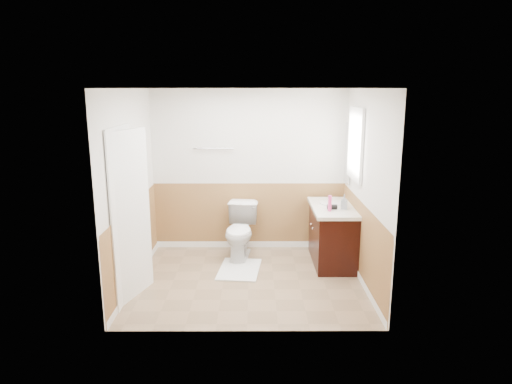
{
  "coord_description": "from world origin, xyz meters",
  "views": [
    {
      "loc": [
        0.08,
        -5.62,
        2.5
      ],
      "look_at": [
        0.1,
        0.25,
        1.15
      ],
      "focal_mm": 31.73,
      "sensor_mm": 36.0,
      "label": 1
    }
  ],
  "objects_px": {
    "bath_mat": "(239,269)",
    "vanity_cabinet": "(332,236)",
    "toilet": "(240,231)",
    "lotion_bottle": "(330,203)",
    "soap_dispenser": "(344,202)"
  },
  "relations": [
    {
      "from": "vanity_cabinet",
      "to": "soap_dispenser",
      "type": "bearing_deg",
      "value": -50.72
    },
    {
      "from": "toilet",
      "to": "soap_dispenser",
      "type": "height_order",
      "value": "soap_dispenser"
    },
    {
      "from": "toilet",
      "to": "bath_mat",
      "type": "distance_m",
      "value": 0.64
    },
    {
      "from": "bath_mat",
      "to": "vanity_cabinet",
      "type": "distance_m",
      "value": 1.43
    },
    {
      "from": "toilet",
      "to": "lotion_bottle",
      "type": "bearing_deg",
      "value": -14.1
    },
    {
      "from": "vanity_cabinet",
      "to": "soap_dispenser",
      "type": "distance_m",
      "value": 0.58
    },
    {
      "from": "vanity_cabinet",
      "to": "lotion_bottle",
      "type": "height_order",
      "value": "lotion_bottle"
    },
    {
      "from": "vanity_cabinet",
      "to": "lotion_bottle",
      "type": "distance_m",
      "value": 0.63
    },
    {
      "from": "toilet",
      "to": "vanity_cabinet",
      "type": "distance_m",
      "value": 1.36
    },
    {
      "from": "toilet",
      "to": "vanity_cabinet",
      "type": "bearing_deg",
      "value": -2.3
    },
    {
      "from": "toilet",
      "to": "vanity_cabinet",
      "type": "xyz_separation_m",
      "value": [
        1.35,
        -0.21,
        -0.01
      ]
    },
    {
      "from": "lotion_bottle",
      "to": "vanity_cabinet",
      "type": "bearing_deg",
      "value": 68.97
    },
    {
      "from": "vanity_cabinet",
      "to": "lotion_bottle",
      "type": "bearing_deg",
      "value": -111.03
    },
    {
      "from": "bath_mat",
      "to": "soap_dispenser",
      "type": "xyz_separation_m",
      "value": [
        1.47,
        0.15,
        0.94
      ]
    },
    {
      "from": "lotion_bottle",
      "to": "soap_dispenser",
      "type": "xyz_separation_m",
      "value": [
        0.22,
        0.11,
        -0.01
      ]
    }
  ]
}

